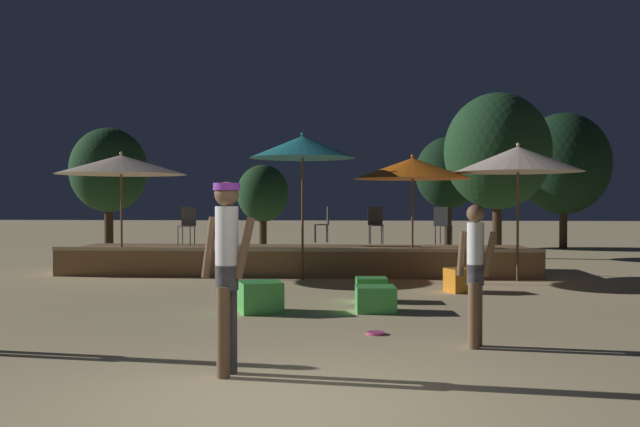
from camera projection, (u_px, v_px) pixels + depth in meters
name	position (u px, v px, depth m)	size (l,w,h in m)	color
ground_plane	(271.00, 409.00, 5.79)	(120.00, 120.00, 0.00)	#D1B784
wooden_deck	(299.00, 260.00, 17.14)	(10.98, 2.76, 0.68)	olive
patio_umbrella_0	(303.00, 147.00, 15.40)	(2.31, 2.31, 3.20)	brown
patio_umbrella_1	(412.00, 169.00, 15.81)	(2.63, 2.63, 2.75)	brown
patio_umbrella_2	(121.00, 165.00, 16.08)	(2.92, 2.92, 2.83)	brown
patio_umbrella_3	(518.00, 159.00, 15.14)	(2.73, 2.73, 2.95)	brown
cube_seat_0	(462.00, 280.00, 13.34)	(0.66, 0.66, 0.44)	orange
cube_seat_1	(371.00, 289.00, 12.10)	(0.56, 0.56, 0.40)	#4CC651
cube_seat_2	(376.00, 299.00, 10.95)	(0.65, 0.65, 0.39)	#4CC651
cube_seat_3	(260.00, 297.00, 10.89)	(0.80, 0.80, 0.47)	#4CC651
person_0	(475.00, 271.00, 8.25)	(0.47, 0.28, 1.66)	brown
person_1	(227.00, 263.00, 6.90)	(0.56, 0.31, 1.88)	#3F3F47
bistro_chair_0	(376.00, 221.00, 17.31)	(0.40, 0.40, 0.90)	#2D3338
bistro_chair_1	(442.00, 222.00, 17.05)	(0.46, 0.46, 0.90)	#2D3338
bistro_chair_2	(188.00, 222.00, 16.89)	(0.40, 0.40, 0.90)	#47474C
bistro_chair_3	(325.00, 221.00, 17.88)	(0.41, 0.41, 0.90)	#2D3338
frisbee_disc	(376.00, 333.00, 9.07)	(0.23, 0.23, 0.03)	#E54C99
background_tree_0	(448.00, 173.00, 26.66)	(2.44, 2.44, 4.13)	#3D2B1C
background_tree_1	(497.00, 151.00, 21.51)	(3.20, 3.20, 4.99)	#3D2B1C
background_tree_2	(564.00, 164.00, 25.93)	(3.36, 3.36, 4.94)	#3D2B1C
background_tree_3	(109.00, 170.00, 22.87)	(2.47, 2.47, 4.08)	#3D2B1C
background_tree_4	(263.00, 194.00, 26.81)	(1.95, 1.95, 3.10)	#3D2B1C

